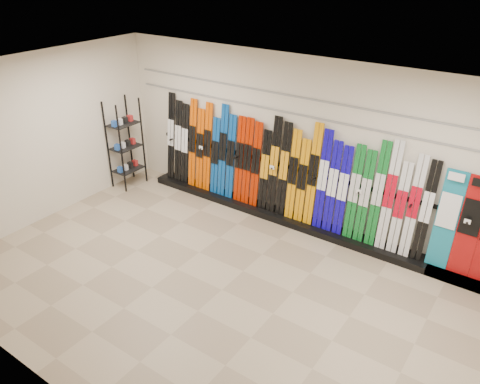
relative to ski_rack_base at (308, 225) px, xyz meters
The scene contains 10 objects.
floor 2.29m from the ski_rack_base, 95.64° to the right, with size 8.00×8.00×0.00m, color gray.
back_wall 1.47m from the ski_rack_base, 135.64° to the left, with size 8.00×8.00×0.00m, color beige.
left_wall 5.01m from the ski_rack_base, 151.65° to the right, with size 5.00×5.00×0.00m, color beige.
ceiling 3.73m from the ski_rack_base, 95.64° to the right, with size 8.00×8.00×0.00m, color silver.
ski_rack_base is the anchor object (origin of this frame).
skis 1.14m from the ski_rack_base, behind, with size 5.37×0.23×1.83m.
snowboards 2.82m from the ski_rack_base, ahead, with size 1.26×0.24×1.58m.
accessory_rack 4.11m from the ski_rack_base, behind, with size 0.40×0.60×1.85m, color black.
slatwall_rail_0 1.96m from the ski_rack_base, 138.37° to the left, with size 7.60×0.02×0.03m, color gray.
slatwall_rail_1 2.26m from the ski_rack_base, 138.37° to the left, with size 7.60×0.02×0.03m, color gray.
Camera 1 is at (3.36, -4.34, 4.48)m, focal length 35.00 mm.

